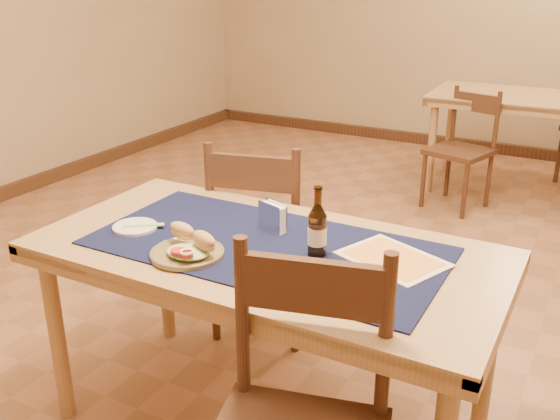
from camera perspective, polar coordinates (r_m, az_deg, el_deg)
The scene contains 13 objects.
room at distance 2.67m, azimuth 7.50°, elevation 16.03°, with size 6.04×7.04×2.84m.
main_table at distance 2.16m, azimuth -1.27°, elevation -5.36°, with size 1.60×0.80×0.75m.
placemat at distance 2.13m, azimuth -1.29°, elevation -3.30°, with size 1.20×0.60×0.01m, color #0F1637.
baseboard at distance 3.09m, azimuth 6.30°, elevation -9.69°, with size 6.00×7.00×0.10m.
back_table at distance 5.04m, azimuth 22.71°, elevation 8.61°, with size 1.59×0.84×0.75m.
chair_main_far at distance 2.85m, azimuth -1.57°, elevation -2.22°, with size 0.53×0.53×0.96m.
chair_back_near at distance 4.64m, azimuth 16.32°, elevation 5.49°, with size 0.48×0.48×0.84m.
sandwich_plate at distance 2.06m, azimuth -8.35°, elevation -3.53°, with size 0.25×0.24×0.09m.
side_plate at distance 2.31m, azimuth -13.11°, elevation -1.48°, with size 0.16×0.16×0.01m.
fork at distance 2.30m, azimuth -12.07°, elevation -1.37°, with size 0.13×0.10×0.00m.
beer_bottle at distance 2.02m, azimuth 3.42°, elevation -1.86°, with size 0.06×0.06×0.24m.
napkin_holder at distance 2.22m, azimuth -0.67°, elevation -0.69°, with size 0.13×0.08×0.11m.
menu_card at distance 2.05m, azimuth 10.27°, elevation -4.40°, with size 0.38×0.34×0.01m.
Camera 1 is at (0.96, -2.47, 1.64)m, focal length 40.00 mm.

